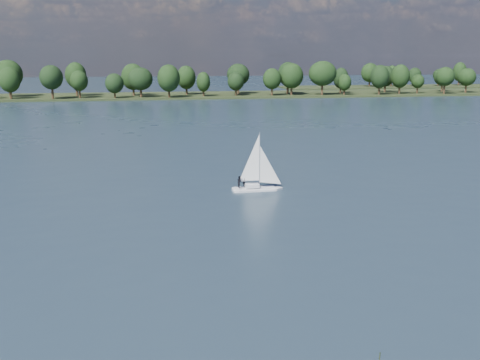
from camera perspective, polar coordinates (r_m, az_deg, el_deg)
name	(u,v)px	position (r m, az deg, el deg)	size (l,w,h in m)	color
ground	(246,129)	(133.62, 0.64, 5.51)	(700.00, 700.00, 0.00)	#233342
far_shore	(201,96)	(244.08, -4.17, 8.93)	(660.00, 40.00, 1.50)	black
far_shore_back	(465,87)	(344.10, 22.87, 9.17)	(220.00, 30.00, 1.40)	black
sailboat	(255,174)	(71.36, 1.58, 0.65)	(6.31, 1.92, 8.25)	silver
treeline	(186,78)	(239.64, -5.82, 10.74)	(562.44, 74.12, 17.48)	black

